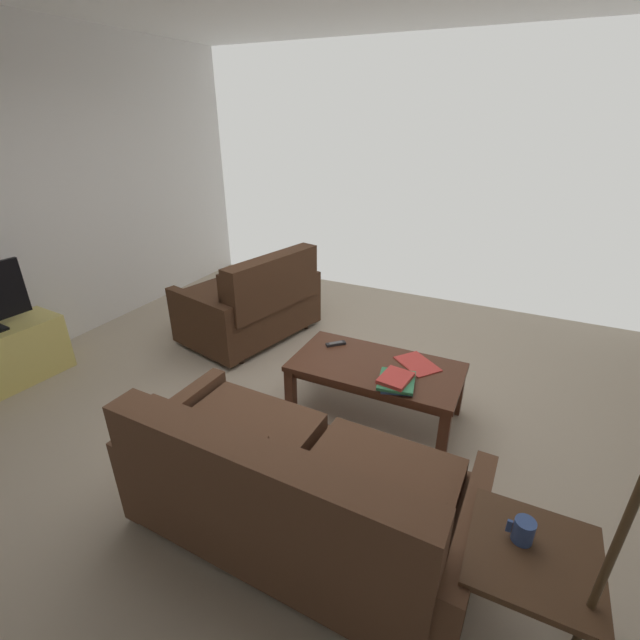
{
  "coord_description": "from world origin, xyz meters",
  "views": [
    {
      "loc": [
        -1.24,
        2.49,
        2.11
      ],
      "look_at": [
        -0.06,
        0.05,
        0.83
      ],
      "focal_mm": 24.61,
      "sensor_mm": 36.0,
      "label": 1
    }
  ],
  "objects_px": {
    "book_stack": "(396,381)",
    "tv_remote": "(336,344)",
    "sofa_main": "(293,491)",
    "coffee_mug": "(523,531)",
    "loveseat_near": "(253,302)",
    "coffee_table": "(376,372)",
    "end_table": "(529,571)",
    "loose_magazine": "(417,364)"
  },
  "relations": [
    {
      "from": "book_stack",
      "to": "loose_magazine",
      "type": "height_order",
      "value": "book_stack"
    },
    {
      "from": "sofa_main",
      "to": "book_stack",
      "type": "height_order",
      "value": "sofa_main"
    },
    {
      "from": "sofa_main",
      "to": "coffee_mug",
      "type": "height_order",
      "value": "sofa_main"
    },
    {
      "from": "coffee_table",
      "to": "coffee_mug",
      "type": "xyz_separation_m",
      "value": [
        -1.03,
        1.27,
        0.28
      ]
    },
    {
      "from": "sofa_main",
      "to": "tv_remote",
      "type": "relative_size",
      "value": 12.6
    },
    {
      "from": "coffee_mug",
      "to": "tv_remote",
      "type": "xyz_separation_m",
      "value": [
        1.42,
        -1.43,
        -0.21
      ]
    },
    {
      "from": "coffee_table",
      "to": "loose_magazine",
      "type": "distance_m",
      "value": 0.31
    },
    {
      "from": "loveseat_near",
      "to": "coffee_mug",
      "type": "bearing_deg",
      "value": 142.59
    },
    {
      "from": "end_table",
      "to": "book_stack",
      "type": "height_order",
      "value": "end_table"
    },
    {
      "from": "coffee_table",
      "to": "tv_remote",
      "type": "xyz_separation_m",
      "value": [
        0.39,
        -0.15,
        0.07
      ]
    },
    {
      "from": "sofa_main",
      "to": "end_table",
      "type": "distance_m",
      "value": 1.1
    },
    {
      "from": "end_table",
      "to": "coffee_mug",
      "type": "height_order",
      "value": "coffee_mug"
    },
    {
      "from": "sofa_main",
      "to": "loveseat_near",
      "type": "xyz_separation_m",
      "value": [
        1.54,
        -1.96,
        0.02
      ]
    },
    {
      "from": "tv_remote",
      "to": "end_table",
      "type": "bearing_deg",
      "value": 135.08
    },
    {
      "from": "loveseat_near",
      "to": "coffee_mug",
      "type": "distance_m",
      "value": 3.26
    },
    {
      "from": "loveseat_near",
      "to": "coffee_mug",
      "type": "height_order",
      "value": "loveseat_near"
    },
    {
      "from": "sofa_main",
      "to": "loose_magazine",
      "type": "xyz_separation_m",
      "value": [
        -0.28,
        -1.4,
        0.07
      ]
    },
    {
      "from": "coffee_table",
      "to": "book_stack",
      "type": "relative_size",
      "value": 3.91
    },
    {
      "from": "end_table",
      "to": "coffee_mug",
      "type": "xyz_separation_m",
      "value": [
        0.05,
        -0.04,
        0.15
      ]
    },
    {
      "from": "loveseat_near",
      "to": "coffee_table",
      "type": "height_order",
      "value": "loveseat_near"
    },
    {
      "from": "book_stack",
      "to": "tv_remote",
      "type": "relative_size",
      "value": 2.18
    },
    {
      "from": "end_table",
      "to": "coffee_mug",
      "type": "bearing_deg",
      "value": -38.07
    },
    {
      "from": "sofa_main",
      "to": "coffee_mug",
      "type": "bearing_deg",
      "value": 179.15
    },
    {
      "from": "sofa_main",
      "to": "loveseat_near",
      "type": "relative_size",
      "value": 1.25
    },
    {
      "from": "tv_remote",
      "to": "loose_magazine",
      "type": "height_order",
      "value": "tv_remote"
    },
    {
      "from": "sofa_main",
      "to": "tv_remote",
      "type": "height_order",
      "value": "sofa_main"
    },
    {
      "from": "end_table",
      "to": "tv_remote",
      "type": "bearing_deg",
      "value": -44.92
    },
    {
      "from": "end_table",
      "to": "coffee_table",
      "type": "bearing_deg",
      "value": -50.64
    },
    {
      "from": "end_table",
      "to": "loose_magazine",
      "type": "xyz_separation_m",
      "value": [
        0.81,
        -1.46,
        -0.06
      ]
    },
    {
      "from": "loveseat_near",
      "to": "tv_remote",
      "type": "bearing_deg",
      "value": 154.85
    },
    {
      "from": "coffee_table",
      "to": "tv_remote",
      "type": "bearing_deg",
      "value": -21.39
    },
    {
      "from": "book_stack",
      "to": "coffee_table",
      "type": "bearing_deg",
      "value": -42.94
    },
    {
      "from": "loveseat_near",
      "to": "end_table",
      "type": "xyz_separation_m",
      "value": [
        -2.63,
        2.01,
        0.12
      ]
    },
    {
      "from": "coffee_mug",
      "to": "tv_remote",
      "type": "bearing_deg",
      "value": -45.14
    },
    {
      "from": "coffee_table",
      "to": "end_table",
      "type": "height_order",
      "value": "end_table"
    },
    {
      "from": "tv_remote",
      "to": "loose_magazine",
      "type": "distance_m",
      "value": 0.66
    },
    {
      "from": "sofa_main",
      "to": "book_stack",
      "type": "xyz_separation_m",
      "value": [
        -0.22,
        -1.07,
        0.1
      ]
    },
    {
      "from": "coffee_mug",
      "to": "tv_remote",
      "type": "distance_m",
      "value": 2.03
    },
    {
      "from": "end_table",
      "to": "tv_remote",
      "type": "xyz_separation_m",
      "value": [
        1.47,
        -1.47,
        -0.05
      ]
    },
    {
      "from": "loveseat_near",
      "to": "coffee_table",
      "type": "relative_size",
      "value": 1.18
    },
    {
      "from": "loose_magazine",
      "to": "sofa_main",
      "type": "bearing_deg",
      "value": -152.17
    },
    {
      "from": "book_stack",
      "to": "loose_magazine",
      "type": "xyz_separation_m",
      "value": [
        -0.06,
        -0.33,
        -0.03
      ]
    }
  ]
}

